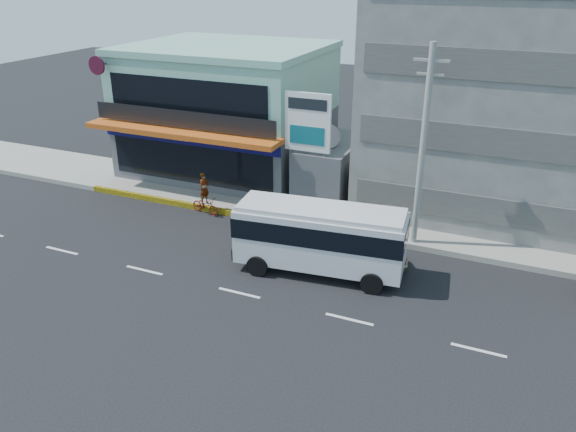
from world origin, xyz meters
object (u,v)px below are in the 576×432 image
object	(u,v)px
billboard	(308,129)
motorcycle_rider	(205,200)
concrete_building	(527,86)
satellite_dish	(327,145)
shop_building	(229,113)
sedan	(362,254)
minibus	(320,234)
utility_pole_near	(423,149)

from	to	relation	value
billboard	motorcycle_rider	world-z (taller)	billboard
concrete_building	billboard	distance (m)	12.17
satellite_dish	shop_building	bearing A→B (deg)	159.79
shop_building	satellite_dish	bearing A→B (deg)	-20.21
concrete_building	satellite_dish	size ratio (longest dim) A/B	10.67
shop_building	sedan	distance (m)	15.92
billboard	minibus	size ratio (longest dim) A/B	0.87
satellite_dish	motorcycle_rider	bearing A→B (deg)	-143.86
motorcycle_rider	utility_pole_near	bearing A→B (deg)	2.92
utility_pole_near	motorcycle_rider	world-z (taller)	utility_pole_near
minibus	motorcycle_rider	size ratio (longest dim) A/B	3.24
shop_building	billboard	bearing A→B (deg)	-32.32
shop_building	minibus	size ratio (longest dim) A/B	1.57
shop_building	billboard	world-z (taller)	shop_building
minibus	concrete_building	bearing A→B (deg)	57.71
minibus	motorcycle_rider	distance (m)	9.10
shop_building	billboard	distance (m)	8.92
shop_building	utility_pole_near	distance (m)	15.50
concrete_building	utility_pole_near	size ratio (longest dim) A/B	1.60
satellite_dish	sedan	size ratio (longest dim) A/B	0.35
utility_pole_near	concrete_building	bearing A→B (deg)	62.24
shop_building	satellite_dish	xyz separation A→B (m)	(8.00, -2.95, -0.42)
concrete_building	sedan	world-z (taller)	concrete_building
motorcycle_rider	minibus	bearing A→B (deg)	-23.68
concrete_building	shop_building	bearing A→B (deg)	-176.65
concrete_building	utility_pole_near	world-z (taller)	concrete_building
satellite_dish	billboard	size ratio (longest dim) A/B	0.22
minibus	sedan	size ratio (longest dim) A/B	1.85
concrete_building	minibus	bearing A→B (deg)	-122.29
billboard	minibus	world-z (taller)	billboard
satellite_dish	motorcycle_rider	xyz separation A→B (m)	(-5.75, -4.20, -2.77)
billboard	satellite_dish	bearing A→B (deg)	74.48
utility_pole_near	satellite_dish	bearing A→B (deg)	149.04
concrete_building	motorcycle_rider	distance (m)	18.81
shop_building	minibus	bearing A→B (deg)	-45.67
shop_building	concrete_building	size ratio (longest dim) A/B	0.77
utility_pole_near	sedan	bearing A→B (deg)	-119.71
billboard	motorcycle_rider	size ratio (longest dim) A/B	2.82
motorcycle_rider	concrete_building	bearing A→B (deg)	27.50
concrete_building	satellite_dish	xyz separation A→B (m)	(-10.00, -4.00, -3.42)
shop_building	concrete_building	bearing A→B (deg)	3.35
shop_building	sedan	world-z (taller)	shop_building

